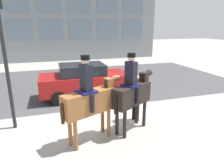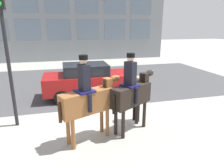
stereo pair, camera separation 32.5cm
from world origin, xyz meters
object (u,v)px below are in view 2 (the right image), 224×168
(pedestrian_bystander, at_px, (137,95))
(traffic_light, at_px, (5,37))
(mounted_horse_companion, at_px, (132,93))
(street_car_near_lane, at_px, (87,80))
(mounted_horse_lead, at_px, (88,99))

(pedestrian_bystander, bearing_deg, traffic_light, -34.21)
(mounted_horse_companion, relative_size, traffic_light, 0.56)
(mounted_horse_companion, bearing_deg, traffic_light, 131.10)
(mounted_horse_companion, height_order, traffic_light, traffic_light)
(street_car_near_lane, distance_m, traffic_light, 4.19)
(mounted_horse_lead, bearing_deg, traffic_light, 123.86)
(traffic_light, bearing_deg, street_car_near_lane, 40.75)
(pedestrian_bystander, bearing_deg, street_car_near_lane, -91.48)
(street_car_near_lane, bearing_deg, mounted_horse_companion, -75.82)
(mounted_horse_lead, bearing_deg, street_car_near_lane, 60.07)
(mounted_horse_lead, xyz_separation_m, traffic_light, (-2.27, 1.48, 1.68))
(mounted_horse_companion, xyz_separation_m, traffic_light, (-3.65, 1.26, 1.66))
(mounted_horse_companion, distance_m, street_car_near_lane, 3.76)
(street_car_near_lane, bearing_deg, traffic_light, -139.25)
(pedestrian_bystander, distance_m, traffic_light, 4.54)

